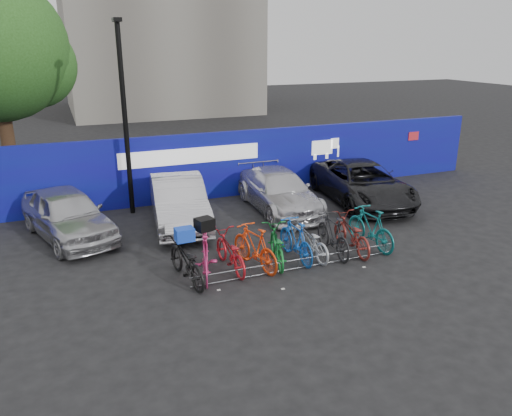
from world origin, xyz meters
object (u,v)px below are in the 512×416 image
bike_2 (230,252)px  car_3 (362,183)px  bike_5 (296,240)px  bike_8 (351,234)px  bike_9 (371,228)px  car_0 (67,214)px  bike_0 (186,261)px  bike_rack (299,264)px  car_1 (179,201)px  bike_3 (255,247)px  bike_1 (205,253)px  car_2 (279,191)px  tree (1,52)px  bike_4 (276,245)px  bike_7 (333,235)px  lamppost (125,114)px  bike_6 (310,240)px

bike_2 → car_3: bearing=-153.4°
bike_5 → bike_8: (1.63, -0.07, -0.04)m
car_3 → bike_9: 4.15m
bike_5 → car_0: bearing=-36.9°
bike_0 → bike_5: bike_5 is taller
bike_rack → car_0: bearing=139.8°
car_1 → bike_3: car_1 is taller
bike_2 → bike_1: bearing=7.8°
bike_2 → bike_9: size_ratio=0.96×
car_0 → bike_1: 4.92m
car_1 → car_2: 3.46m
tree → bike_2: (5.17, -10.02, -4.59)m
car_1 → bike_rack: bearing=-58.5°
tree → bike_9: 14.41m
bike_4 → bike_9: bike_9 is taller
car_1 → bike_5: bearing=-53.0°
bike_0 → bike_7: bearing=172.9°
car_2 → car_0: bearing=-177.7°
bike_9 → bike_5: bearing=-6.5°
bike_rack → bike_4: 0.75m
bike_3 → car_0: bearing=-56.2°
bike_2 → car_2: bearing=-131.8°
lamppost → bike_4: (2.85, -5.41, -2.79)m
lamppost → bike_0: lamppost is taller
car_3 → bike_6: bearing=-130.0°
car_3 → bike_8: (-2.71, -3.64, -0.20)m
bike_3 → bike_8: bearing=166.2°
lamppost → bike_5: (3.39, -5.42, -2.72)m
lamppost → car_1: lamppost is taller
bike_rack → bike_5: size_ratio=3.07×
bike_rack → bike_1: bike_1 is taller
bike_0 → bike_9: bearing=173.1°
bike_0 → bike_2: 1.18m
car_2 → bike_7: 3.97m
car_2 → bike_9: size_ratio=2.37×
bike_rack → bike_4: (-0.35, 0.59, 0.32)m
car_3 → bike_rack: bearing=-129.7°
bike_0 → bike_1: (0.51, 0.08, 0.08)m
bike_5 → bike_6: size_ratio=1.02×
car_2 → bike_8: 3.98m
bike_4 → bike_3: bearing=20.9°
bike_4 → bike_5: size_ratio=1.00×
bike_3 → bike_6: (1.59, 0.09, -0.09)m
bike_0 → car_3: bearing=-161.3°
car_1 → car_2: (3.45, 0.10, -0.07)m
car_0 → bike_7: (6.50, -3.91, -0.16)m
bike_3 → bike_9: (3.45, 0.04, 0.01)m
bike_8 → bike_0: bearing=4.2°
tree → bike_4: (6.42, -10.07, -4.59)m
lamppost → bike_1: (0.94, -5.49, -2.67)m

